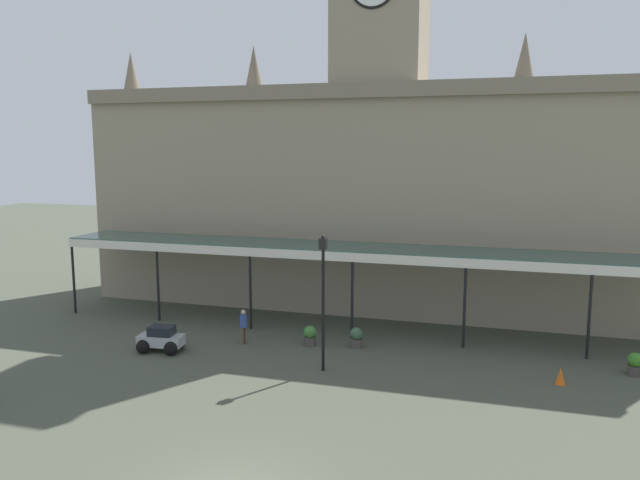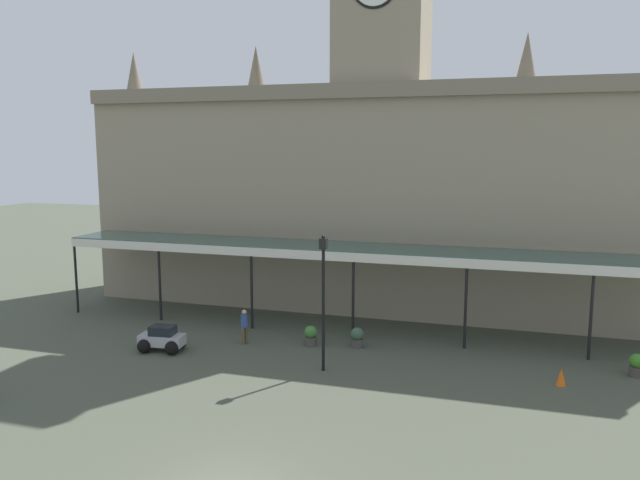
{
  "view_description": "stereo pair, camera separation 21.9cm",
  "coord_description": "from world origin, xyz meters",
  "px_view_note": "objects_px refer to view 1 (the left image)",
  "views": [
    {
      "loc": [
        6.73,
        -13.98,
        9.32
      ],
      "look_at": [
        0.0,
        8.85,
        5.69
      ],
      "focal_mm": 34.37,
      "sensor_mm": 36.0,
      "label": 1
    },
    {
      "loc": [
        6.94,
        -13.91,
        9.32
      ],
      "look_at": [
        0.0,
        8.85,
        5.69
      ],
      "focal_mm": 34.37,
      "sensor_mm": 36.0,
      "label": 2
    }
  ],
  "objects_px": {
    "victorian_lamppost": "(323,289)",
    "planter_forecourt_centre": "(635,364)",
    "traffic_cone": "(560,376)",
    "planter_near_kerb": "(310,335)",
    "car_silver_sedan": "(161,341)",
    "planter_by_canopy": "(356,337)",
    "pedestrian_crossing_forecourt": "(244,325)"
  },
  "relations": [
    {
      "from": "planter_by_canopy",
      "to": "traffic_cone",
      "type": "bearing_deg",
      "value": -13.71
    },
    {
      "from": "victorian_lamppost",
      "to": "planter_by_canopy",
      "type": "xyz_separation_m",
      "value": [
        0.66,
        3.34,
        -3.03
      ]
    },
    {
      "from": "car_silver_sedan",
      "to": "planter_forecourt_centre",
      "type": "height_order",
      "value": "car_silver_sedan"
    },
    {
      "from": "car_silver_sedan",
      "to": "pedestrian_crossing_forecourt",
      "type": "relative_size",
      "value": 1.28
    },
    {
      "from": "planter_by_canopy",
      "to": "car_silver_sedan",
      "type": "bearing_deg",
      "value": -160.08
    },
    {
      "from": "car_silver_sedan",
      "to": "pedestrian_crossing_forecourt",
      "type": "xyz_separation_m",
      "value": [
        3.21,
        2.07,
        0.41
      ]
    },
    {
      "from": "traffic_cone",
      "to": "planter_by_canopy",
      "type": "relative_size",
      "value": 0.71
    },
    {
      "from": "pedestrian_crossing_forecourt",
      "to": "planter_forecourt_centre",
      "type": "xyz_separation_m",
      "value": [
        17.09,
        0.77,
        -0.42
      ]
    },
    {
      "from": "car_silver_sedan",
      "to": "planter_by_canopy",
      "type": "height_order",
      "value": "car_silver_sedan"
    },
    {
      "from": "planter_by_canopy",
      "to": "planter_near_kerb",
      "type": "height_order",
      "value": "same"
    },
    {
      "from": "pedestrian_crossing_forecourt",
      "to": "planter_by_canopy",
      "type": "bearing_deg",
      "value": 10.82
    },
    {
      "from": "victorian_lamppost",
      "to": "planter_by_canopy",
      "type": "distance_m",
      "value": 4.56
    },
    {
      "from": "pedestrian_crossing_forecourt",
      "to": "victorian_lamppost",
      "type": "relative_size",
      "value": 0.29
    },
    {
      "from": "car_silver_sedan",
      "to": "pedestrian_crossing_forecourt",
      "type": "bearing_deg",
      "value": 32.79
    },
    {
      "from": "pedestrian_crossing_forecourt",
      "to": "planter_by_canopy",
      "type": "height_order",
      "value": "pedestrian_crossing_forecourt"
    },
    {
      "from": "victorian_lamppost",
      "to": "traffic_cone",
      "type": "distance_m",
      "value": 10.04
    },
    {
      "from": "car_silver_sedan",
      "to": "victorian_lamppost",
      "type": "bearing_deg",
      "value": -1.92
    },
    {
      "from": "planter_by_canopy",
      "to": "planter_near_kerb",
      "type": "distance_m",
      "value": 2.21
    },
    {
      "from": "victorian_lamppost",
      "to": "planter_forecourt_centre",
      "type": "xyz_separation_m",
      "value": [
        12.47,
        3.1,
        -3.03
      ]
    },
    {
      "from": "car_silver_sedan",
      "to": "planter_forecourt_centre",
      "type": "xyz_separation_m",
      "value": [
        20.31,
        2.84,
        -0.01
      ]
    },
    {
      "from": "traffic_cone",
      "to": "planter_near_kerb",
      "type": "relative_size",
      "value": 0.71
    },
    {
      "from": "pedestrian_crossing_forecourt",
      "to": "victorian_lamppost",
      "type": "distance_m",
      "value": 5.8
    },
    {
      "from": "planter_near_kerb",
      "to": "planter_forecourt_centre",
      "type": "distance_m",
      "value": 13.98
    },
    {
      "from": "car_silver_sedan",
      "to": "traffic_cone",
      "type": "height_order",
      "value": "car_silver_sedan"
    },
    {
      "from": "car_silver_sedan",
      "to": "planter_near_kerb",
      "type": "xyz_separation_m",
      "value": [
        6.32,
        2.71,
        -0.01
      ]
    },
    {
      "from": "traffic_cone",
      "to": "planter_forecourt_centre",
      "type": "height_order",
      "value": "planter_forecourt_centre"
    },
    {
      "from": "planter_near_kerb",
      "to": "planter_by_canopy",
      "type": "bearing_deg",
      "value": 9.66
    },
    {
      "from": "pedestrian_crossing_forecourt",
      "to": "planter_by_canopy",
      "type": "relative_size",
      "value": 1.74
    },
    {
      "from": "victorian_lamppost",
      "to": "planter_by_canopy",
      "type": "bearing_deg",
      "value": 78.78
    },
    {
      "from": "victorian_lamppost",
      "to": "traffic_cone",
      "type": "height_order",
      "value": "victorian_lamppost"
    },
    {
      "from": "car_silver_sedan",
      "to": "pedestrian_crossing_forecourt",
      "type": "distance_m",
      "value": 3.84
    },
    {
      "from": "victorian_lamppost",
      "to": "planter_near_kerb",
      "type": "bearing_deg",
      "value": 116.95
    }
  ]
}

